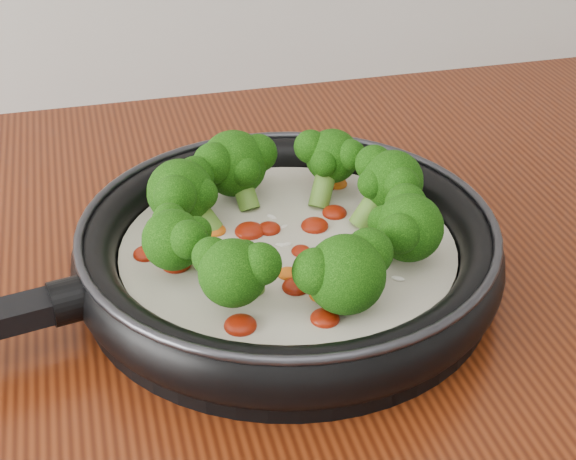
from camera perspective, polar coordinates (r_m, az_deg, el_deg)
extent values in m
cylinder|color=black|center=(0.70, 0.00, -3.04)|extent=(0.38, 0.38, 0.01)
torus|color=black|center=(0.69, 0.00, -1.32)|extent=(0.40, 0.40, 0.04)
torus|color=#2D2D33|center=(0.67, 0.00, 0.33)|extent=(0.39, 0.39, 0.01)
cylinder|color=black|center=(0.64, -14.16, -4.52)|extent=(0.04, 0.04, 0.03)
cylinder|color=beige|center=(0.69, 0.00, -1.83)|extent=(0.31, 0.31, 0.02)
ellipsoid|color=maroon|center=(0.60, -3.19, -6.37)|extent=(0.02, 0.02, 0.01)
ellipsoid|color=maroon|center=(0.77, 2.61, 3.04)|extent=(0.03, 0.03, 0.01)
ellipsoid|color=#D6590D|center=(0.65, -1.79, -2.66)|extent=(0.02, 0.02, 0.01)
ellipsoid|color=maroon|center=(0.60, 2.48, -5.90)|extent=(0.03, 0.03, 0.01)
ellipsoid|color=maroon|center=(0.70, -1.27, 0.08)|extent=(0.03, 0.03, 0.01)
ellipsoid|color=#D6590D|center=(0.65, -0.01, -2.93)|extent=(0.02, 0.02, 0.01)
ellipsoid|color=maroon|center=(0.71, 1.79, 0.28)|extent=(0.03, 0.03, 0.01)
ellipsoid|color=maroon|center=(0.68, -9.43, -1.59)|extent=(0.03, 0.03, 0.01)
ellipsoid|color=#D6590D|center=(0.70, -4.86, -0.03)|extent=(0.02, 0.02, 0.01)
ellipsoid|color=maroon|center=(0.66, -7.45, -2.29)|extent=(0.03, 0.03, 0.01)
ellipsoid|color=maroon|center=(0.67, 0.88, -1.42)|extent=(0.02, 0.02, 0.01)
ellipsoid|color=#D6590D|center=(0.77, 3.27, 3.09)|extent=(0.03, 0.03, 0.01)
ellipsoid|color=maroon|center=(0.63, 0.52, -3.80)|extent=(0.03, 0.03, 0.01)
ellipsoid|color=maroon|center=(0.72, 3.12, 1.15)|extent=(0.03, 0.03, 0.01)
ellipsoid|color=#D6590D|center=(0.63, 2.18, -4.34)|extent=(0.02, 0.02, 0.01)
ellipsoid|color=maroon|center=(0.70, -2.57, -0.09)|extent=(0.03, 0.03, 0.01)
ellipsoid|color=maroon|center=(0.63, 3.57, -3.94)|extent=(0.03, 0.03, 0.01)
ellipsoid|color=white|center=(0.68, -3.14, -1.23)|extent=(0.01, 0.01, 0.00)
ellipsoid|color=white|center=(0.68, 8.57, -1.65)|extent=(0.01, 0.01, 0.00)
ellipsoid|color=white|center=(0.64, 6.01, -3.41)|extent=(0.01, 0.01, 0.00)
ellipsoid|color=white|center=(0.74, 7.30, 1.53)|extent=(0.01, 0.01, 0.00)
ellipsoid|color=white|center=(0.75, 7.54, 1.90)|extent=(0.01, 0.00, 0.00)
ellipsoid|color=white|center=(0.69, 6.18, -0.96)|extent=(0.01, 0.01, 0.00)
ellipsoid|color=white|center=(0.74, -5.84, 1.71)|extent=(0.01, 0.01, 0.00)
ellipsoid|color=white|center=(0.71, 9.62, -0.27)|extent=(0.01, 0.01, 0.00)
ellipsoid|color=white|center=(0.67, 5.58, -1.66)|extent=(0.01, 0.01, 0.00)
ellipsoid|color=white|center=(0.71, -2.49, 0.36)|extent=(0.01, 0.01, 0.00)
ellipsoid|color=white|center=(0.66, -4.59, -2.11)|extent=(0.01, 0.01, 0.00)
ellipsoid|color=white|center=(0.68, -0.12, -1.00)|extent=(0.01, 0.01, 0.00)
ellipsoid|color=white|center=(0.67, -2.78, -1.95)|extent=(0.01, 0.01, 0.00)
ellipsoid|color=white|center=(0.77, -4.20, 3.01)|extent=(0.01, 0.01, 0.00)
ellipsoid|color=white|center=(0.75, -2.51, 2.53)|extent=(0.01, 0.00, 0.00)
ellipsoid|color=white|center=(0.68, -4.86, -1.21)|extent=(0.01, 0.01, 0.00)
ellipsoid|color=white|center=(0.72, -1.09, 0.87)|extent=(0.01, 0.01, 0.00)
ellipsoid|color=white|center=(0.69, -5.29, -1.01)|extent=(0.01, 0.01, 0.00)
ellipsoid|color=white|center=(0.65, 7.33, -3.23)|extent=(0.01, 0.01, 0.00)
ellipsoid|color=white|center=(0.68, -0.47, -1.03)|extent=(0.01, 0.01, 0.00)
ellipsoid|color=white|center=(0.71, -0.28, 0.17)|extent=(0.01, 0.01, 0.00)
ellipsoid|color=white|center=(0.64, 0.38, -3.64)|extent=(0.01, 0.01, 0.00)
ellipsoid|color=white|center=(0.73, 4.60, 1.13)|extent=(0.01, 0.01, 0.00)
ellipsoid|color=white|center=(0.67, -1.20, -1.93)|extent=(0.01, 0.01, 0.00)
cylinder|color=olive|center=(0.71, 5.52, 1.55)|extent=(0.04, 0.03, 0.04)
sphere|color=black|center=(0.71, 6.97, 3.27)|extent=(0.06, 0.06, 0.05)
sphere|color=black|center=(0.72, 5.75, 4.41)|extent=(0.04, 0.04, 0.03)
sphere|color=black|center=(0.69, 7.58, 2.97)|extent=(0.03, 0.03, 0.03)
sphere|color=black|center=(0.70, 5.69, 3.09)|extent=(0.03, 0.03, 0.03)
cylinder|color=olive|center=(0.74, 2.37, 2.96)|extent=(0.04, 0.04, 0.04)
sphere|color=black|center=(0.74, 2.96, 4.95)|extent=(0.06, 0.06, 0.05)
sphere|color=black|center=(0.74, 1.52, 5.58)|extent=(0.03, 0.03, 0.03)
sphere|color=black|center=(0.73, 4.16, 5.00)|extent=(0.03, 0.03, 0.03)
sphere|color=black|center=(0.73, 2.44, 4.48)|extent=(0.03, 0.03, 0.02)
cylinder|color=olive|center=(0.73, -2.93, 2.64)|extent=(0.03, 0.04, 0.04)
sphere|color=black|center=(0.74, -3.63, 4.45)|extent=(0.07, 0.07, 0.06)
sphere|color=black|center=(0.72, -4.96, 4.44)|extent=(0.04, 0.04, 0.04)
sphere|color=black|center=(0.74, -2.00, 5.14)|extent=(0.04, 0.04, 0.03)
sphere|color=black|center=(0.72, -2.96, 4.00)|extent=(0.03, 0.03, 0.03)
cylinder|color=olive|center=(0.70, -5.75, 1.04)|extent=(0.04, 0.03, 0.04)
sphere|color=black|center=(0.70, -7.19, 2.51)|extent=(0.06, 0.06, 0.05)
sphere|color=black|center=(0.68, -7.53, 2.24)|extent=(0.04, 0.04, 0.03)
sphere|color=black|center=(0.71, -6.18, 3.66)|extent=(0.04, 0.04, 0.03)
sphere|color=black|center=(0.69, -5.80, 2.40)|extent=(0.03, 0.03, 0.03)
cylinder|color=olive|center=(0.65, -5.98, -1.60)|extent=(0.04, 0.02, 0.04)
sphere|color=black|center=(0.64, -7.68, -0.66)|extent=(0.05, 0.05, 0.05)
sphere|color=black|center=(0.62, -6.65, -0.63)|extent=(0.03, 0.03, 0.03)
sphere|color=black|center=(0.65, -7.90, 0.64)|extent=(0.03, 0.03, 0.03)
sphere|color=black|center=(0.64, -6.11, -0.09)|extent=(0.03, 0.03, 0.02)
cylinder|color=olive|center=(0.62, -2.81, -3.39)|extent=(0.04, 0.04, 0.04)
sphere|color=black|center=(0.59, -3.71, -2.88)|extent=(0.06, 0.06, 0.05)
sphere|color=black|center=(0.58, -1.87, -2.28)|extent=(0.04, 0.04, 0.03)
sphere|color=black|center=(0.60, -5.11, -1.78)|extent=(0.03, 0.03, 0.03)
sphere|color=black|center=(0.60, -2.92, -1.78)|extent=(0.03, 0.03, 0.02)
cylinder|color=olive|center=(0.62, 2.98, -3.41)|extent=(0.02, 0.04, 0.04)
sphere|color=black|center=(0.60, 3.86, -2.97)|extent=(0.07, 0.07, 0.06)
sphere|color=black|center=(0.61, 5.38, -1.51)|extent=(0.04, 0.04, 0.04)
sphere|color=black|center=(0.59, 1.86, -2.78)|extent=(0.04, 0.04, 0.03)
sphere|color=black|center=(0.61, 3.02, -1.90)|extent=(0.03, 0.03, 0.03)
cylinder|color=olive|center=(0.66, 6.33, -0.95)|extent=(0.04, 0.03, 0.04)
sphere|color=black|center=(0.65, 8.08, 0.15)|extent=(0.06, 0.06, 0.05)
sphere|color=black|center=(0.66, 7.85, 1.70)|extent=(0.04, 0.04, 0.03)
sphere|color=black|center=(0.63, 7.48, -0.21)|extent=(0.04, 0.04, 0.03)
sphere|color=black|center=(0.65, 6.46, 0.54)|extent=(0.03, 0.03, 0.03)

